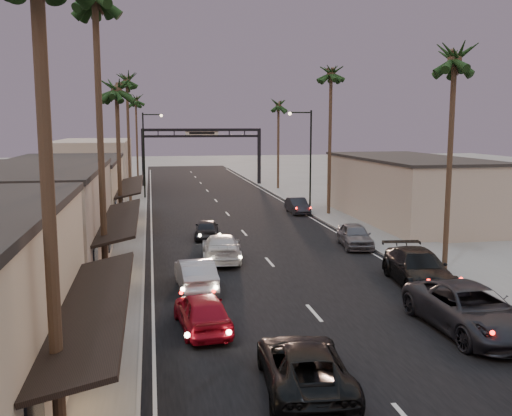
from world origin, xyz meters
name	(u,v)px	position (x,y,z in m)	size (l,w,h in m)	color
ground	(238,226)	(0.00, 40.00, 0.00)	(200.00, 200.00, 0.00)	slate
road	(229,216)	(0.00, 45.00, 0.00)	(14.00, 120.00, 0.02)	black
sidewalk_left	(120,207)	(-9.50, 52.00, 0.06)	(5.00, 92.00, 0.12)	slate
sidewalk_right	(313,202)	(9.50, 52.00, 0.06)	(5.00, 92.00, 0.12)	slate
storefront_mid	(18,229)	(-13.00, 26.00, 2.75)	(8.00, 14.00, 5.50)	gray
storefront_far	(65,194)	(-13.00, 42.00, 2.50)	(8.00, 16.00, 5.00)	#C3B695
storefront_dist	(94,166)	(-13.00, 65.00, 3.00)	(8.00, 20.00, 6.00)	gray
building_right	(408,190)	(14.00, 40.00, 2.50)	(8.00, 18.00, 5.00)	gray
arch	(202,142)	(0.00, 70.00, 5.53)	(15.20, 0.40, 7.27)	black
streetlight_right	(308,153)	(6.92, 45.00, 5.33)	(2.13, 0.30, 9.00)	black
streetlight_left	(146,148)	(-6.92, 58.00, 5.33)	(2.13, 0.30, 9.00)	black
palm_lc	(116,83)	(-8.60, 36.00, 10.47)	(3.20, 3.20, 12.20)	#38281C
palm_ld	(127,76)	(-8.60, 55.00, 12.42)	(3.20, 3.20, 14.20)	#38281C
palm_ra	(455,51)	(8.60, 24.00, 11.44)	(3.20, 3.20, 13.20)	#38281C
palm_rb	(331,69)	(8.60, 44.00, 12.42)	(3.20, 3.20, 14.20)	#38281C
palm_rc	(279,102)	(8.60, 64.00, 10.47)	(3.20, 3.20, 12.20)	#38281C
palm_far	(136,97)	(-8.30, 78.00, 11.44)	(3.20, 3.20, 13.20)	#38281C
oncoming_red	(202,311)	(-4.75, 17.90, 0.74)	(1.75, 4.36, 1.49)	maroon
oncoming_pickup	(304,366)	(-2.25, 12.40, 0.73)	(2.43, 5.27, 1.47)	black
oncoming_silver	(195,274)	(-4.58, 23.40, 0.75)	(1.59, 4.55, 1.50)	#96969B
oncoming_white	(221,248)	(-2.66, 28.90, 0.77)	(2.16, 5.30, 1.54)	#BEBEBE
oncoming_dgrey	(207,229)	(-2.85, 35.60, 0.67)	(1.57, 3.91, 1.33)	black
curbside_near	(471,309)	(5.19, 15.85, 0.88)	(2.91, 6.31, 1.75)	black
curbside_black	(418,268)	(6.17, 22.13, 0.85)	(2.39, 5.88, 1.71)	black
curbside_grey	(355,235)	(6.20, 31.02, 0.75)	(1.78, 4.42, 1.51)	#515156
curbside_far	(297,206)	(6.12, 45.22, 0.68)	(1.44, 4.13, 1.36)	black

